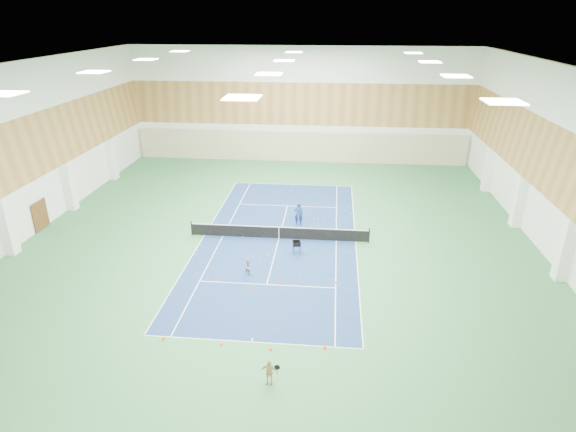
{
  "coord_description": "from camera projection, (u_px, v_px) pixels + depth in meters",
  "views": [
    {
      "loc": [
        3.68,
        -31.06,
        15.0
      ],
      "look_at": [
        0.7,
        -0.47,
        2.0
      ],
      "focal_mm": 30.0,
      "sensor_mm": 36.0,
      "label": 1
    }
  ],
  "objects": [
    {
      "name": "ground",
      "position": [
        279.0,
        239.0,
        34.64
      ],
      "size": [
        40.0,
        40.0,
        0.0
      ],
      "primitive_type": "plane",
      "color": "#307040",
      "rests_on": "ground"
    },
    {
      "name": "room_shell",
      "position": [
        278.0,
        158.0,
        32.3
      ],
      "size": [
        36.0,
        40.0,
        12.0
      ],
      "primitive_type": null,
      "color": "white",
      "rests_on": "ground"
    },
    {
      "name": "wood_cladding",
      "position": [
        278.0,
        129.0,
        31.52
      ],
      "size": [
        36.0,
        40.0,
        8.0
      ],
      "primitive_type": null,
      "color": "#AD7940",
      "rests_on": "room_shell"
    },
    {
      "name": "ceiling_light_grid",
      "position": [
        278.0,
        66.0,
        30.0
      ],
      "size": [
        21.4,
        25.4,
        0.06
      ],
      "primitive_type": null,
      "color": "white",
      "rests_on": "room_shell"
    },
    {
      "name": "court_surface",
      "position": [
        279.0,
        239.0,
        34.64
      ],
      "size": [
        10.97,
        23.77,
        0.01
      ],
      "primitive_type": "cube",
      "color": "navy",
      "rests_on": "ground"
    },
    {
      "name": "tennis_balls_scatter",
      "position": [
        279.0,
        238.0,
        34.62
      ],
      "size": [
        10.57,
        22.77,
        0.07
      ],
      "primitive_type": null,
      "color": "#CBE427",
      "rests_on": "ground"
    },
    {
      "name": "tennis_net",
      "position": [
        279.0,
        232.0,
        34.43
      ],
      "size": [
        12.8,
        0.1,
        1.1
      ],
      "primitive_type": null,
      "color": "black",
      "rests_on": "ground"
    },
    {
      "name": "back_curtain",
      "position": [
        300.0,
        147.0,
        52.12
      ],
      "size": [
        35.4,
        0.16,
        3.2
      ],
      "primitive_type": "cube",
      "color": "#C6B793",
      "rests_on": "ground"
    },
    {
      "name": "door_left_b",
      "position": [
        40.0,
        215.0,
        35.81
      ],
      "size": [
        0.08,
        1.8,
        2.2
      ],
      "primitive_type": "cube",
      "color": "#593319",
      "rests_on": "ground"
    },
    {
      "name": "coach",
      "position": [
        298.0,
        214.0,
        36.51
      ],
      "size": [
        0.7,
        0.48,
        1.86
      ],
      "primitive_type": "imported",
      "rotation": [
        0.0,
        0.0,
        3.19
      ],
      "color": "navy",
      "rests_on": "ground"
    },
    {
      "name": "child_court",
      "position": [
        249.0,
        267.0,
        29.62
      ],
      "size": [
        0.69,
        0.67,
        1.12
      ],
      "primitive_type": "imported",
      "rotation": [
        0.0,
        0.0,
        0.66
      ],
      "color": "#919199",
      "rests_on": "ground"
    },
    {
      "name": "child_apron",
      "position": [
        269.0,
        372.0,
        20.9
      ],
      "size": [
        0.74,
        0.37,
        1.23
      ],
      "primitive_type": "imported",
      "rotation": [
        0.0,
        0.0,
        -0.09
      ],
      "color": "tan",
      "rests_on": "ground"
    },
    {
      "name": "ball_cart",
      "position": [
        297.0,
        247.0,
        32.3
      ],
      "size": [
        0.64,
        0.64,
        0.94
      ],
      "primitive_type": null,
      "rotation": [
        0.0,
        0.0,
        0.21
      ],
      "color": "black",
      "rests_on": "ground"
    },
    {
      "name": "cone_svc_a",
      "position": [
        216.0,
        279.0,
        29.24
      ],
      "size": [
        0.18,
        0.18,
        0.2
      ],
      "primitive_type": "cone",
      "color": "#FF620D",
      "rests_on": "ground"
    },
    {
      "name": "cone_svc_b",
      "position": [
        253.0,
        287.0,
        28.35
      ],
      "size": [
        0.22,
        0.22,
        0.24
      ],
      "primitive_type": "cone",
      "color": "#EF4A0C",
      "rests_on": "ground"
    },
    {
      "name": "cone_svc_c",
      "position": [
        278.0,
        279.0,
        29.14
      ],
      "size": [
        0.21,
        0.21,
        0.23
      ],
      "primitive_type": "cone",
      "color": "#F4450C",
      "rests_on": "ground"
    },
    {
      "name": "cone_svc_d",
      "position": [
        335.0,
        282.0,
        28.84
      ],
      "size": [
        0.18,
        0.18,
        0.2
      ],
      "primitive_type": "cone",
      "color": "#F75C0D",
      "rests_on": "ground"
    },
    {
      "name": "cone_base_a",
      "position": [
        164.0,
        338.0,
        23.89
      ],
      "size": [
        0.2,
        0.2,
        0.22
      ],
      "primitive_type": "cone",
      "color": "#FB530D",
      "rests_on": "ground"
    },
    {
      "name": "cone_base_b",
      "position": [
        221.0,
        344.0,
        23.46
      ],
      "size": [
        0.19,
        0.19,
        0.21
      ],
      "primitive_type": "cone",
      "color": "orange",
      "rests_on": "ground"
    },
    {
      "name": "cone_base_c",
      "position": [
        271.0,
        349.0,
        23.13
      ],
      "size": [
        0.17,
        0.17,
        0.19
      ],
      "primitive_type": "cone",
      "color": "#FB510D",
      "rests_on": "ground"
    },
    {
      "name": "cone_base_d",
      "position": [
        325.0,
        347.0,
        23.24
      ],
      "size": [
        0.19,
        0.19,
        0.21
      ],
      "primitive_type": "cone",
      "color": "#E1490B",
      "rests_on": "ground"
    }
  ]
}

